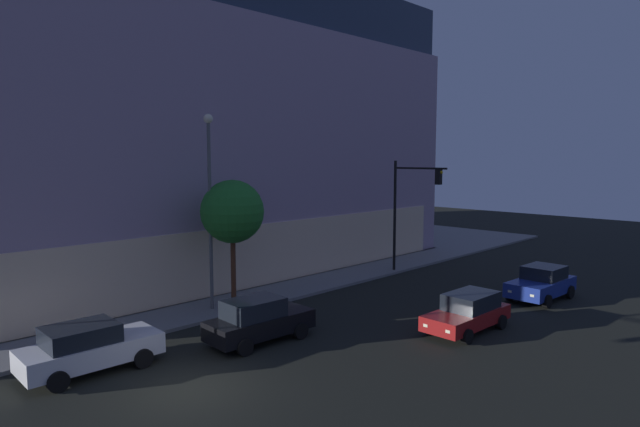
% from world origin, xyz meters
% --- Properties ---
extents(ground_plane, '(120.00, 120.00, 0.00)m').
position_xyz_m(ground_plane, '(0.00, 0.00, 0.00)').
color(ground_plane, black).
extents(modern_building, '(33.18, 31.21, 18.45)m').
position_xyz_m(modern_building, '(11.33, 23.98, 9.14)').
color(modern_building, '#4C4C51').
rests_on(modern_building, ground).
extents(traffic_light_far_corner, '(0.35, 3.71, 6.96)m').
position_xyz_m(traffic_light_far_corner, '(18.73, 4.76, 4.71)').
color(traffic_light_far_corner, black).
rests_on(traffic_light_far_corner, sidewalk_corner).
extents(street_lamp_sidewalk, '(0.44, 0.44, 9.15)m').
position_xyz_m(street_lamp_sidewalk, '(5.47, 6.68, 5.79)').
color(street_lamp_sidewalk, '#5E5E5E').
rests_on(street_lamp_sidewalk, sidewalk_corner).
extents(sidewalk_tree, '(3.03, 3.03, 6.11)m').
position_xyz_m(sidewalk_tree, '(6.49, 6.34, 4.72)').
color(sidewalk_tree, brown).
rests_on(sidewalk_tree, sidewalk_corner).
extents(car_white, '(4.58, 2.21, 1.69)m').
position_xyz_m(car_white, '(-1.59, 3.60, 0.86)').
color(car_white, silver).
rests_on(car_white, ground).
extents(car_black, '(4.46, 2.10, 1.79)m').
position_xyz_m(car_black, '(4.35, 1.79, 0.89)').
color(car_black, black).
rests_on(car_black, ground).
extents(car_red, '(4.47, 2.07, 1.60)m').
position_xyz_m(car_red, '(11.44, -3.43, 0.81)').
color(car_red, maroon).
rests_on(car_red, ground).
extents(car_blue, '(4.41, 2.28, 1.72)m').
position_xyz_m(car_blue, '(18.66, -3.61, 0.86)').
color(car_blue, navy).
rests_on(car_blue, ground).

